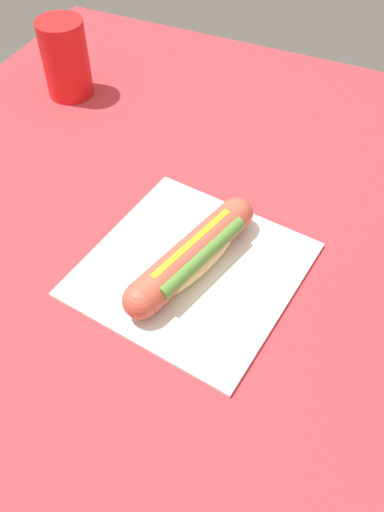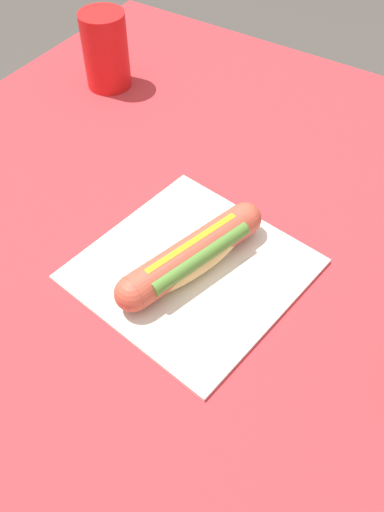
# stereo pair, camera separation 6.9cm
# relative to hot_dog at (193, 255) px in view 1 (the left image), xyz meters

# --- Properties ---
(ground_plane) EXTENTS (6.00, 6.00, 0.00)m
(ground_plane) POSITION_rel_hot_dog_xyz_m (-0.01, -0.05, -0.80)
(ground_plane) COLOR #47423D
(ground_plane) RESTS_ON ground
(dining_table) EXTENTS (1.19, 1.01, 0.77)m
(dining_table) POSITION_rel_hot_dog_xyz_m (-0.01, -0.05, -0.16)
(dining_table) COLOR brown
(dining_table) RESTS_ON ground
(paper_wrapper) EXTENTS (0.30, 0.30, 0.01)m
(paper_wrapper) POSITION_rel_hot_dog_xyz_m (-0.00, -0.00, -0.03)
(paper_wrapper) COLOR silver
(paper_wrapper) RESTS_ON dining_table
(hot_dog) EXTENTS (0.23, 0.10, 0.05)m
(hot_dog) POSITION_rel_hot_dog_xyz_m (0.00, 0.00, 0.00)
(hot_dog) COLOR #DBB26B
(hot_dog) RESTS_ON paper_wrapper
(drinking_cup) EXTENTS (0.08, 0.08, 0.14)m
(drinking_cup) POSITION_rel_hot_dog_xyz_m (-0.30, -0.38, 0.04)
(drinking_cup) COLOR red
(drinking_cup) RESTS_ON dining_table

